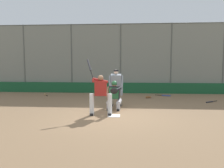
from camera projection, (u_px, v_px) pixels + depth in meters
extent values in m
plane|color=#846647|center=(114.00, 116.00, 7.78)|extent=(160.00, 160.00, 0.00)
cube|color=white|center=(114.00, 116.00, 7.78)|extent=(0.43, 0.43, 0.01)
cylinder|color=#515651|center=(223.00, 58.00, 13.28)|extent=(0.08, 0.08, 4.35)
cylinder|color=#515651|center=(171.00, 59.00, 13.51)|extent=(0.08, 0.08, 4.35)
cylinder|color=#515651|center=(121.00, 59.00, 13.75)|extent=(0.08, 0.08, 4.35)
cylinder|color=#515651|center=(72.00, 59.00, 13.98)|extent=(0.08, 0.08, 4.35)
cylinder|color=#515651|center=(24.00, 59.00, 14.22)|extent=(0.08, 0.08, 4.35)
cube|color=gray|center=(121.00, 59.00, 13.75)|extent=(18.83, 0.01, 4.35)
cylinder|color=#515651|center=(121.00, 24.00, 13.55)|extent=(18.83, 0.06, 0.06)
cube|color=#19512D|center=(120.00, 88.00, 13.82)|extent=(18.46, 0.18, 0.65)
cube|color=slate|center=(169.00, 88.00, 16.24)|extent=(13.18, 3.05, 0.12)
cube|color=slate|center=(172.00, 87.00, 15.13)|extent=(13.18, 0.55, 0.44)
cube|color=#B7BABC|center=(172.00, 84.00, 15.10)|extent=(13.18, 0.24, 0.08)
cube|color=slate|center=(171.00, 84.00, 15.66)|extent=(13.18, 0.55, 0.76)
cube|color=#B7BABC|center=(171.00, 78.00, 15.62)|extent=(13.18, 0.24, 0.08)
cube|color=slate|center=(169.00, 81.00, 16.19)|extent=(13.18, 0.55, 1.08)
cube|color=#B7BABC|center=(170.00, 74.00, 16.14)|extent=(13.18, 0.24, 0.08)
cube|color=slate|center=(168.00, 79.00, 16.72)|extent=(13.18, 0.55, 1.40)
cube|color=#B7BABC|center=(168.00, 69.00, 16.65)|extent=(13.18, 0.24, 0.08)
cube|color=slate|center=(167.00, 76.00, 17.25)|extent=(13.18, 0.55, 1.72)
cube|color=#B7BABC|center=(167.00, 65.00, 17.17)|extent=(13.18, 0.24, 0.08)
cylinder|color=silver|center=(110.00, 105.00, 7.85)|extent=(0.16, 0.16, 0.78)
cube|color=black|center=(110.00, 114.00, 7.89)|extent=(0.13, 0.29, 0.08)
cylinder|color=silver|center=(92.00, 105.00, 7.86)|extent=(0.16, 0.16, 0.78)
cube|color=black|center=(92.00, 114.00, 7.89)|extent=(0.13, 0.29, 0.08)
cube|color=maroon|center=(101.00, 88.00, 7.80)|extent=(0.44, 0.27, 0.54)
sphere|color=#936B4C|center=(101.00, 78.00, 7.77)|extent=(0.20, 0.20, 0.20)
cylinder|color=maroon|center=(100.00, 80.00, 7.80)|extent=(0.55, 0.11, 0.20)
cylinder|color=maroon|center=(93.00, 80.00, 7.80)|extent=(0.13, 0.16, 0.15)
sphere|color=black|center=(93.00, 79.00, 7.82)|extent=(0.04, 0.04, 0.04)
cylinder|color=black|center=(92.00, 75.00, 7.89)|extent=(0.15, 0.18, 0.31)
cylinder|color=#28282D|center=(89.00, 65.00, 8.04)|extent=(0.24, 0.29, 0.44)
cylinder|color=#B7B7BC|center=(118.00, 107.00, 8.64)|extent=(0.15, 0.15, 0.30)
cylinder|color=#B7B7BC|center=(119.00, 102.00, 8.82)|extent=(0.21, 0.47, 0.23)
cube|color=black|center=(118.00, 110.00, 8.65)|extent=(0.12, 0.27, 0.08)
cylinder|color=#B7B7BC|center=(108.00, 107.00, 8.71)|extent=(0.15, 0.15, 0.30)
cylinder|color=#B7B7BC|center=(109.00, 102.00, 8.89)|extent=(0.21, 0.47, 0.23)
cube|color=black|center=(108.00, 109.00, 8.72)|extent=(0.12, 0.27, 0.08)
cube|color=black|center=(114.00, 93.00, 8.86)|extent=(0.46, 0.39, 0.54)
cube|color=#235B33|center=(114.00, 93.00, 8.72)|extent=(0.40, 0.17, 0.45)
sphere|color=#936B4C|center=(114.00, 84.00, 8.83)|extent=(0.20, 0.20, 0.20)
sphere|color=#235B33|center=(114.00, 84.00, 8.83)|extent=(0.22, 0.22, 0.22)
cylinder|color=black|center=(117.00, 89.00, 8.59)|extent=(0.32, 0.51, 0.16)
ellipsoid|color=black|center=(114.00, 91.00, 8.37)|extent=(0.31, 0.13, 0.24)
cylinder|color=#936B4C|center=(108.00, 92.00, 8.90)|extent=(0.12, 0.31, 0.44)
cylinder|color=gray|center=(120.00, 97.00, 9.59)|extent=(0.17, 0.17, 0.82)
cube|color=black|center=(120.00, 105.00, 9.62)|extent=(0.12, 0.29, 0.08)
cylinder|color=gray|center=(112.00, 97.00, 9.60)|extent=(0.17, 0.17, 0.82)
cube|color=black|center=(112.00, 105.00, 9.63)|extent=(0.12, 0.29, 0.08)
cube|color=gray|center=(116.00, 81.00, 9.47)|extent=(0.46, 0.41, 0.62)
sphere|color=beige|center=(116.00, 72.00, 9.43)|extent=(0.20, 0.20, 0.20)
cylinder|color=black|center=(116.00, 71.00, 9.43)|extent=(0.21, 0.21, 0.07)
cylinder|color=gray|center=(122.00, 85.00, 9.42)|extent=(0.13, 0.23, 0.87)
cylinder|color=gray|center=(110.00, 85.00, 9.43)|extent=(0.15, 0.24, 0.87)
sphere|color=black|center=(47.00, 96.00, 12.41)|extent=(0.04, 0.04, 0.04)
cylinder|color=black|center=(47.00, 95.00, 12.57)|extent=(0.21, 0.34, 0.03)
cylinder|color=tan|center=(45.00, 94.00, 12.97)|extent=(0.32, 0.48, 0.07)
sphere|color=black|center=(217.00, 101.00, 10.73)|extent=(0.04, 0.04, 0.04)
cylinder|color=black|center=(215.00, 101.00, 10.64)|extent=(0.29, 0.23, 0.03)
cylinder|color=#28282D|center=(210.00, 102.00, 10.43)|extent=(0.42, 0.33, 0.07)
sphere|color=black|center=(156.00, 95.00, 12.74)|extent=(0.04, 0.04, 0.04)
cylinder|color=black|center=(159.00, 95.00, 12.67)|extent=(0.35, 0.15, 0.03)
cylinder|color=#334789|center=(166.00, 96.00, 12.50)|extent=(0.50, 0.23, 0.07)
ellipsoid|color=brown|center=(148.00, 97.00, 11.80)|extent=(0.32, 0.20, 0.11)
ellipsoid|color=brown|center=(147.00, 97.00, 11.71)|extent=(0.11, 0.09, 0.09)
sphere|color=white|center=(118.00, 101.00, 10.64)|extent=(0.07, 0.07, 0.07)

